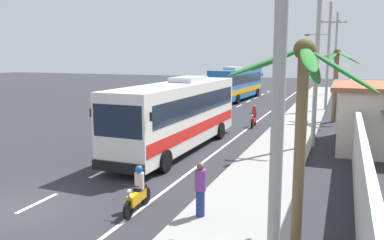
% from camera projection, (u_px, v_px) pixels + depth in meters
% --- Properties ---
extents(ground_plane, '(160.00, 160.00, 0.00)m').
position_uv_depth(ground_plane, '(28.00, 208.00, 13.62)').
color(ground_plane, '#28282D').
extents(sidewalk_kerb, '(3.20, 90.00, 0.14)m').
position_uv_depth(sidewalk_kerb, '(275.00, 155.00, 20.40)').
color(sidewalk_kerb, gray).
rests_on(sidewalk_kerb, ground).
extents(lane_markings, '(3.83, 71.57, 0.01)m').
position_uv_depth(lane_markings, '(220.00, 133.00, 26.53)').
color(lane_markings, white).
rests_on(lane_markings, ground).
extents(boundary_wall, '(0.24, 60.00, 2.51)m').
position_uv_depth(boundary_wall, '(355.00, 125.00, 22.54)').
color(boundary_wall, '#B2B2AD').
rests_on(boundary_wall, ground).
extents(coach_bus_foreground, '(3.15, 12.11, 3.93)m').
position_uv_depth(coach_bus_foreground, '(178.00, 113.00, 21.65)').
color(coach_bus_foreground, silver).
rests_on(coach_bus_foreground, ground).
extents(coach_bus_far_lane, '(3.49, 12.28, 3.82)m').
position_uv_depth(coach_bus_far_lane, '(237.00, 83.00, 45.29)').
color(coach_bus_far_lane, '#2366A8').
rests_on(coach_bus_far_lane, ground).
extents(motorcycle_beside_bus, '(0.56, 1.96, 1.54)m').
position_uv_depth(motorcycle_beside_bus, '(254.00, 118.00, 28.73)').
color(motorcycle_beside_bus, black).
rests_on(motorcycle_beside_bus, ground).
extents(motorcycle_trailing, '(0.56, 1.96, 1.54)m').
position_uv_depth(motorcycle_trailing, '(138.00, 193.00, 13.27)').
color(motorcycle_trailing, black).
rests_on(motorcycle_trailing, ground).
extents(pedestrian_near_kerb, '(0.36, 0.36, 1.75)m').
position_uv_depth(pedestrian_near_kerb, '(200.00, 188.00, 12.44)').
color(pedestrian_near_kerb, navy).
rests_on(pedestrian_near_kerb, sidewalk_kerb).
extents(utility_pole_nearest, '(3.03, 0.24, 8.75)m').
position_uv_depth(utility_pole_nearest, '(275.00, 83.00, 7.06)').
color(utility_pole_nearest, '#9E9E99').
rests_on(utility_pole_nearest, ground).
extents(utility_pole_mid, '(2.08, 0.24, 10.13)m').
position_uv_depth(utility_pole_mid, '(317.00, 54.00, 21.59)').
color(utility_pole_mid, '#9E9E99').
rests_on(utility_pole_mid, ground).
extents(utility_pole_far, '(3.07, 0.24, 9.81)m').
position_uv_depth(utility_pole_far, '(327.00, 55.00, 36.13)').
color(utility_pole_far, '#9E9E99').
rests_on(utility_pole_far, ground).
extents(utility_pole_distant, '(2.44, 0.24, 10.41)m').
position_uv_depth(utility_pole_distant, '(335.00, 52.00, 50.47)').
color(utility_pole_distant, '#9E9E99').
rests_on(utility_pole_distant, ground).
extents(palm_nearest, '(3.76, 4.03, 5.61)m').
position_uv_depth(palm_nearest, '(301.00, 101.00, 10.38)').
color(palm_nearest, brown).
rests_on(palm_nearest, ground).
extents(palm_second, '(3.56, 3.65, 5.63)m').
position_uv_depth(palm_second, '(336.00, 70.00, 30.18)').
color(palm_second, brown).
rests_on(palm_second, ground).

